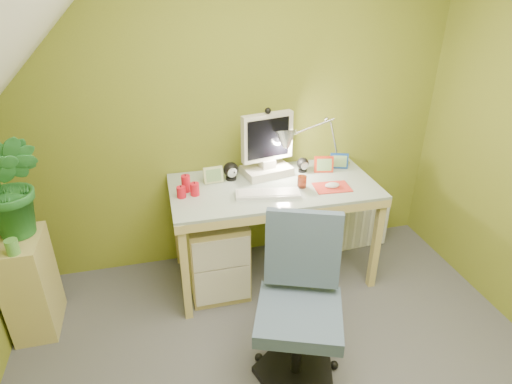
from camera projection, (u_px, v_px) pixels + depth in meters
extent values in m
cube|color=olive|center=(236.00, 111.00, 3.07)|extent=(3.20, 0.01, 2.40)
cube|color=silver|center=(268.00, 194.00, 2.84)|extent=(0.44, 0.21, 0.02)
cube|color=red|center=(332.00, 187.00, 2.95)|extent=(0.26, 0.19, 0.01)
ellipsoid|color=silver|center=(332.00, 185.00, 2.94)|extent=(0.12, 0.09, 0.04)
cylinder|color=maroon|center=(302.00, 182.00, 2.94)|extent=(0.07, 0.07, 0.08)
cube|color=red|center=(324.00, 164.00, 3.15)|extent=(0.14, 0.05, 0.12)
cube|color=navy|center=(339.00, 161.00, 3.22)|extent=(0.13, 0.06, 0.11)
cube|color=#BDCC8C|center=(213.00, 175.00, 2.99)|extent=(0.14, 0.03, 0.12)
cube|color=tan|center=(31.00, 284.00, 2.70)|extent=(0.25, 0.39, 0.68)
imported|color=#22682B|center=(12.00, 186.00, 2.44)|extent=(0.42, 0.37, 0.65)
cylinder|color=#549B40|center=(12.00, 247.00, 2.40)|extent=(0.09, 0.09, 0.09)
cube|color=beige|center=(361.00, 221.00, 3.63)|extent=(0.42, 0.19, 0.41)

